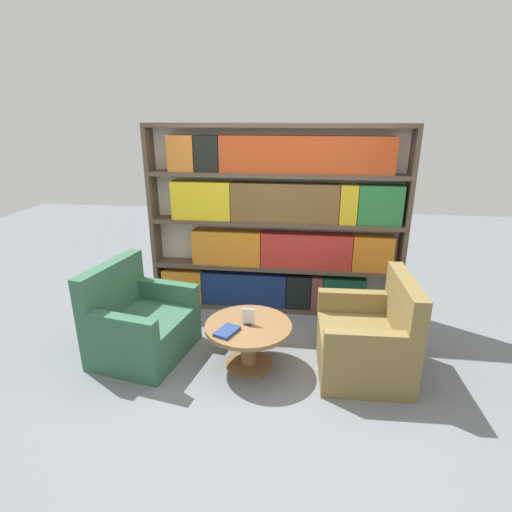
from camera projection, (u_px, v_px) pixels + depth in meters
name	position (u px, v px, depth m)	size (l,w,h in m)	color
ground_plane	(261.00, 373.00, 3.83)	(14.00, 14.00, 0.00)	slate
bookshelf	(277.00, 224.00, 4.78)	(3.04, 0.30, 2.26)	silver
armchair_left	(140.00, 325.00, 4.07)	(0.98, 1.08, 0.95)	#336047
armchair_right	(368.00, 341.00, 3.79)	(0.85, 0.97, 0.95)	olive
coffee_table	(248.00, 336.00, 3.84)	(0.83, 0.83, 0.46)	brown
table_sign	(248.00, 318.00, 3.78)	(0.12, 0.06, 0.16)	black
stray_book	(227.00, 331.00, 3.65)	(0.23, 0.28, 0.03)	navy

